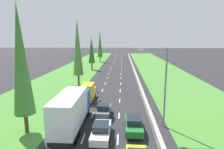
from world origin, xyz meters
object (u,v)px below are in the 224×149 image
at_px(yellow_van_left_lane, 88,92).
at_px(white_sedan_centre_lane, 101,131).
at_px(street_light_mast, 162,82).
at_px(poplar_tree_nearest, 21,60).
at_px(poplar_tree_fourth, 100,44).
at_px(poplar_tree_second, 78,47).
at_px(white_box_truck_left_lane, 72,110).
at_px(poplar_tree_third, 92,50).
at_px(grey_hatchback_centre_lane, 104,110).
at_px(green_sedan_right_lane, 134,124).

xyz_separation_m(yellow_van_left_lane, white_sedan_centre_lane, (3.47, -11.83, -0.59)).
relative_size(white_sedan_centre_lane, street_light_mast, 0.50).
distance_m(poplar_tree_nearest, poplar_tree_fourth, 63.20).
distance_m(poplar_tree_second, street_light_mast, 24.16).
bearing_deg(street_light_mast, yellow_van_left_lane, 138.54).
height_order(white_box_truck_left_lane, poplar_tree_second, poplar_tree_second).
height_order(white_box_truck_left_lane, poplar_tree_third, poplar_tree_third).
relative_size(yellow_van_left_lane, poplar_tree_nearest, 0.36).
distance_m(white_box_truck_left_lane, poplar_tree_second, 21.79).
xyz_separation_m(white_box_truck_left_lane, poplar_tree_nearest, (-4.63, -1.18, 5.62)).
bearing_deg(grey_hatchback_centre_lane, poplar_tree_third, 101.50).
height_order(yellow_van_left_lane, green_sedan_right_lane, yellow_van_left_lane).
bearing_deg(white_box_truck_left_lane, white_sedan_centre_lane, -29.39).
bearing_deg(yellow_van_left_lane, grey_hatchback_centre_lane, -63.33).
height_order(white_box_truck_left_lane, poplar_tree_nearest, poplar_tree_nearest).
height_order(poplar_tree_nearest, street_light_mast, poplar_tree_nearest).
distance_m(white_sedan_centre_lane, poplar_tree_fourth, 64.80).
distance_m(poplar_tree_nearest, poplar_tree_third, 42.17).
xyz_separation_m(white_box_truck_left_lane, yellow_van_left_lane, (-0.01, 9.88, -0.78)).
relative_size(poplar_tree_nearest, poplar_tree_fourth, 1.01).
bearing_deg(white_box_truck_left_lane, poplar_tree_second, 101.17).
bearing_deg(yellow_van_left_lane, white_sedan_centre_lane, -73.63).
bearing_deg(green_sedan_right_lane, street_light_mast, 23.08).
xyz_separation_m(green_sedan_right_lane, white_sedan_centre_lane, (-3.34, -1.71, 0.00)).
height_order(green_sedan_right_lane, poplar_tree_fourth, poplar_tree_fourth).
bearing_deg(poplar_tree_second, poplar_tree_fourth, 90.26).
distance_m(white_box_truck_left_lane, white_sedan_centre_lane, 4.20).
distance_m(white_box_truck_left_lane, green_sedan_right_lane, 6.95).
distance_m(white_sedan_centre_lane, grey_hatchback_centre_lane, 5.52).
xyz_separation_m(yellow_van_left_lane, poplar_tree_second, (-4.05, 10.69, 6.72)).
bearing_deg(street_light_mast, poplar_tree_nearest, -171.14).
xyz_separation_m(white_box_truck_left_lane, poplar_tree_third, (-4.45, 40.96, 4.18)).
xyz_separation_m(white_box_truck_left_lane, street_light_mast, (9.93, 1.09, 3.05)).
height_order(white_sedan_centre_lane, poplar_tree_third, poplar_tree_third).
height_order(white_box_truck_left_lane, poplar_tree_fourth, poplar_tree_fourth).
xyz_separation_m(white_sedan_centre_lane, street_light_mast, (6.47, 3.04, 4.42)).
xyz_separation_m(white_box_truck_left_lane, poplar_tree_second, (-4.06, 20.57, 5.94)).
bearing_deg(poplar_tree_third, poplar_tree_nearest, -90.25).
xyz_separation_m(white_box_truck_left_lane, poplar_tree_fourth, (-4.25, 62.01, 5.58)).
height_order(white_box_truck_left_lane, yellow_van_left_lane, white_box_truck_left_lane).
relative_size(white_box_truck_left_lane, poplar_tree_fourth, 0.70).
bearing_deg(street_light_mast, green_sedan_right_lane, -156.92).
bearing_deg(poplar_tree_nearest, poplar_tree_third, 89.75).
height_order(white_sedan_centre_lane, poplar_tree_fourth, poplar_tree_fourth).
xyz_separation_m(poplar_tree_second, poplar_tree_fourth, (-0.19, 41.44, -0.36)).
bearing_deg(yellow_van_left_lane, poplar_tree_fourth, 94.65).
height_order(white_sedan_centre_lane, poplar_tree_nearest, poplar_tree_nearest).
xyz_separation_m(grey_hatchback_centre_lane, poplar_tree_second, (-7.22, 17.01, 7.28)).
xyz_separation_m(grey_hatchback_centre_lane, poplar_tree_third, (-7.61, 37.40, 5.53)).
xyz_separation_m(green_sedan_right_lane, grey_hatchback_centre_lane, (-3.65, 3.81, 0.02)).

